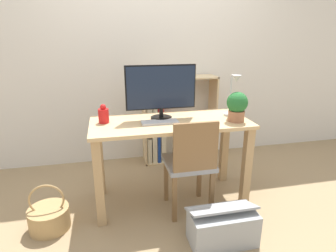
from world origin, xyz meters
TOP-DOWN VIEW (x-y plane):
  - ground_plane at (0.00, 0.00)m, footprint 10.00×10.00m
  - wall_back at (0.00, 1.05)m, footprint 8.00×0.05m
  - desk at (0.00, 0.00)m, footprint 1.38×0.60m
  - monitor at (-0.06, 0.09)m, footprint 0.62×0.19m
  - keyboard at (-0.10, -0.04)m, footprint 0.32×0.13m
  - vase at (-0.57, 0.08)m, footprint 0.09×0.09m
  - desk_lamp at (0.58, 0.00)m, footprint 0.10×0.19m
  - potted_plant at (0.56, -0.13)m, footprint 0.18×0.18m
  - chair at (0.12, -0.24)m, footprint 0.40×0.40m
  - bookshelf at (0.14, 0.87)m, footprint 0.87×0.28m
  - basket at (-1.05, -0.20)m, footprint 0.32×0.32m
  - storage_box at (0.25, -0.66)m, footprint 0.50×0.30m

SIDE VIEW (x-z plane):
  - ground_plane at x=0.00m, z-range 0.00..0.00m
  - basket at x=-1.05m, z-range -0.10..0.30m
  - storage_box at x=0.25m, z-range -0.02..0.29m
  - bookshelf at x=0.14m, z-range -0.04..0.99m
  - chair at x=0.12m, z-range 0.05..0.92m
  - desk at x=0.00m, z-range 0.23..1.01m
  - keyboard at x=-0.10m, z-range 0.78..0.80m
  - vase at x=-0.57m, z-range 0.77..0.93m
  - potted_plant at x=0.56m, z-range 0.79..1.05m
  - desk_lamp at x=0.58m, z-range 0.82..1.21m
  - monitor at x=-0.06m, z-range 0.81..1.29m
  - wall_back at x=0.00m, z-range 0.00..2.60m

